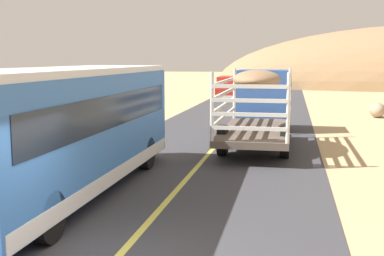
# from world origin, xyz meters

# --- Properties ---
(livestock_truck) EXTENTS (2.53, 9.70, 3.02)m
(livestock_truck) POSITION_xyz_m (1.62, 14.51, 1.79)
(livestock_truck) COLOR #3359A5
(livestock_truck) RESTS_ON road_surface
(bus) EXTENTS (2.54, 10.00, 3.21)m
(bus) POSITION_xyz_m (-2.62, 4.10, 1.75)
(bus) COLOR #3872C6
(bus) RESTS_ON road_surface
(car_far) EXTENTS (1.90, 4.62, 1.93)m
(car_far) POSITION_xyz_m (-2.25, 34.68, 1.09)
(car_far) COLOR #B2261E
(car_far) RESTS_ON road_surface
(boulder_mid_field) EXTENTS (0.91, 1.29, 0.89)m
(boulder_mid_field) POSITION_xyz_m (7.89, 23.36, 0.44)
(boulder_mid_field) COLOR gray
(boulder_mid_field) RESTS_ON ground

